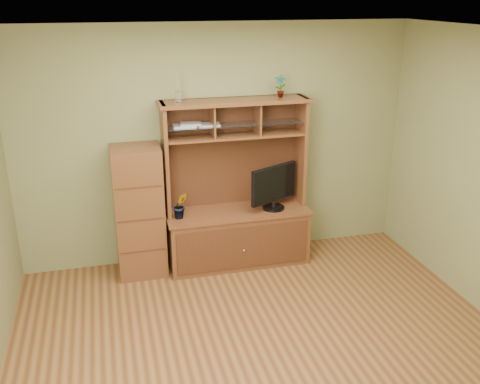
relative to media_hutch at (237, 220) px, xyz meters
name	(u,v)px	position (x,y,z in m)	size (l,w,h in m)	color
room	(270,210)	(-0.17, -1.73, 0.83)	(4.54, 4.04, 2.74)	#533017
media_hutch	(237,220)	(0.00, 0.00, 0.00)	(1.66, 0.61, 1.90)	#492815
monitor	(274,187)	(0.41, -0.08, 0.40)	(0.61, 0.32, 0.51)	black
orchid_plant	(180,206)	(-0.66, -0.08, 0.28)	(0.16, 0.13, 0.29)	#31511C
top_plant	(280,86)	(0.51, 0.08, 1.50)	(0.13, 0.09, 0.24)	#255D20
reed_diffuser	(178,90)	(-0.61, 0.08, 1.50)	(0.06, 0.06, 0.32)	silver
magazines	(194,125)	(-0.45, 0.08, 1.13)	(0.51, 0.21, 0.04)	#B5B5BA
side_cabinet	(139,212)	(-1.10, 0.02, 0.21)	(0.52, 0.48, 1.46)	#492815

